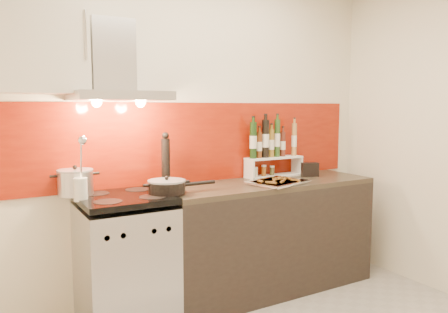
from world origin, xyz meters
TOP-DOWN VIEW (x-y plane):
  - back_wall at (0.00, 1.40)m, footprint 3.40×0.02m
  - backsplash at (0.05, 1.39)m, footprint 3.00×0.02m
  - range_stove at (-0.70, 1.10)m, footprint 0.60×0.60m
  - counter at (0.50, 1.10)m, footprint 1.80×0.60m
  - range_hood at (-0.70, 1.24)m, footprint 0.62×0.50m
  - upper_cabinet at (-1.25, 1.22)m, footprint 0.70×0.35m
  - stock_pot at (-0.98, 1.28)m, footprint 0.24×0.24m
  - saute_pan at (-0.41, 1.02)m, footprint 0.51×0.26m
  - utensil_jar at (-0.98, 1.11)m, footprint 0.09×0.13m
  - pepper_mill at (-0.33, 1.25)m, footprint 0.07×0.07m
  - step_shelf at (0.67, 1.29)m, footprint 0.54×0.15m
  - caddy_box at (0.98, 1.13)m, footprint 0.16×0.11m
  - baking_tray at (0.51, 0.98)m, footprint 0.52×0.45m

SIDE VIEW (x-z plane):
  - range_stove at x=-0.70m, z-range -0.01..0.90m
  - counter at x=0.50m, z-range 0.00..0.90m
  - baking_tray at x=0.51m, z-range 0.90..0.93m
  - saute_pan at x=-0.41m, z-range 0.90..1.02m
  - caddy_box at x=0.98m, z-range 0.90..1.02m
  - stock_pot at x=-0.98m, z-range 0.90..1.10m
  - utensil_jar at x=-0.98m, z-range 0.81..1.24m
  - pepper_mill at x=-0.33m, z-range 0.89..1.31m
  - step_shelf at x=0.67m, z-range 0.88..1.38m
  - backsplash at x=0.05m, z-range 0.90..1.54m
  - back_wall at x=0.00m, z-range 0.00..2.60m
  - range_hood at x=-0.70m, z-range 1.44..2.05m
  - upper_cabinet at x=-1.25m, z-range 1.59..2.31m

